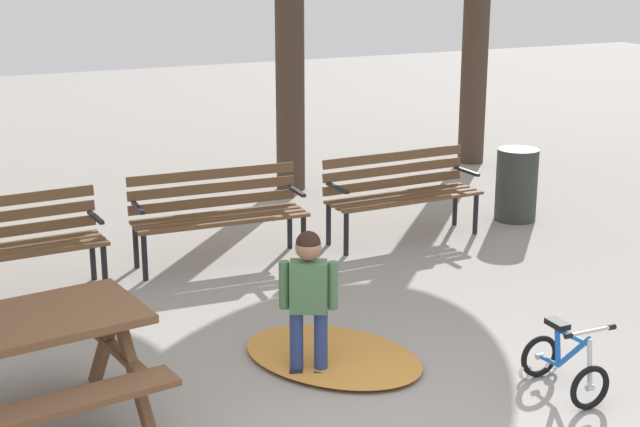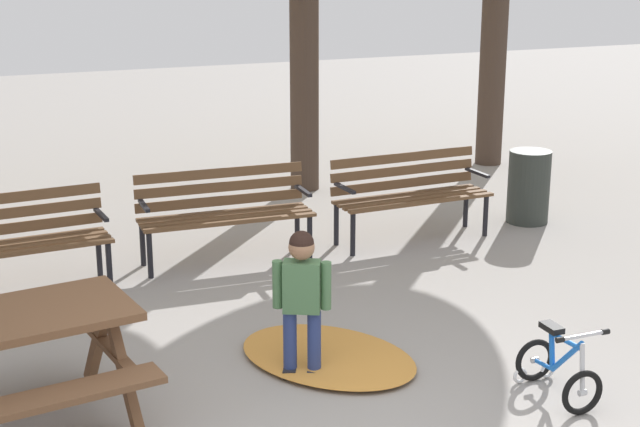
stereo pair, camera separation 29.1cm
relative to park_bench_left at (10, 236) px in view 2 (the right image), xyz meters
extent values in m
cube|color=brown|center=(-0.32, -3.05, -0.06)|extent=(1.82, 0.49, 0.04)
cube|color=brown|center=(0.41, -2.64, -0.15)|extent=(0.14, 0.57, 0.76)
cube|color=brown|center=(0.33, -2.14, -0.15)|extent=(0.14, 0.57, 0.76)
cube|color=brown|center=(0.37, -2.39, -0.09)|extent=(0.24, 1.10, 0.04)
cube|color=brown|center=(-0.01, 0.09, -0.07)|extent=(1.60, 0.17, 0.03)
cube|color=brown|center=(0.00, -0.03, -0.07)|extent=(1.60, 0.17, 0.03)
cube|color=brown|center=(0.01, -0.15, -0.07)|extent=(1.60, 0.17, 0.03)
cube|color=brown|center=(0.02, -0.27, -0.07)|extent=(1.60, 0.17, 0.03)
cube|color=brown|center=(-0.01, 0.13, 0.03)|extent=(1.60, 0.15, 0.09)
cube|color=brown|center=(-0.01, 0.13, 0.16)|extent=(1.60, 0.15, 0.09)
cube|color=brown|center=(-0.01, 0.13, 0.30)|extent=(1.60, 0.15, 0.09)
cylinder|color=black|center=(0.76, -0.20, -0.29)|extent=(0.05, 0.05, 0.44)
cylinder|color=black|center=(0.74, 0.16, -0.29)|extent=(0.05, 0.05, 0.44)
cube|color=black|center=(0.75, -0.02, 0.11)|extent=(0.07, 0.40, 0.03)
cube|color=brown|center=(1.91, 0.25, -0.07)|extent=(1.60, 0.13, 0.03)
cube|color=brown|center=(1.91, 0.13, -0.07)|extent=(1.60, 0.13, 0.03)
cube|color=brown|center=(1.90, 0.01, -0.07)|extent=(1.60, 0.13, 0.03)
cube|color=brown|center=(1.90, -0.11, -0.07)|extent=(1.60, 0.13, 0.03)
cube|color=brown|center=(1.91, 0.29, 0.03)|extent=(1.60, 0.11, 0.09)
cube|color=brown|center=(1.91, 0.29, 0.16)|extent=(1.60, 0.11, 0.09)
cube|color=brown|center=(1.91, 0.29, 0.30)|extent=(1.60, 0.11, 0.09)
cylinder|color=black|center=(2.65, -0.12, -0.29)|extent=(0.05, 0.05, 0.44)
cylinder|color=black|center=(2.66, 0.24, -0.29)|extent=(0.05, 0.05, 0.44)
cube|color=black|center=(2.66, 0.06, 0.11)|extent=(0.06, 0.40, 0.03)
cylinder|color=black|center=(1.15, -0.05, -0.29)|extent=(0.05, 0.05, 0.44)
cylinder|color=black|center=(1.16, 0.30, -0.29)|extent=(0.05, 0.05, 0.44)
cube|color=black|center=(1.16, 0.12, 0.11)|extent=(0.06, 0.40, 0.03)
cube|color=brown|center=(3.80, 0.19, -0.07)|extent=(1.60, 0.13, 0.03)
cube|color=brown|center=(3.80, 0.07, -0.07)|extent=(1.60, 0.13, 0.03)
cube|color=brown|center=(3.81, -0.05, -0.07)|extent=(1.60, 0.13, 0.03)
cube|color=brown|center=(3.81, -0.17, -0.07)|extent=(1.60, 0.13, 0.03)
cube|color=brown|center=(3.80, 0.23, 0.03)|extent=(1.60, 0.10, 0.09)
cube|color=brown|center=(3.80, 0.23, 0.16)|extent=(1.60, 0.10, 0.09)
cube|color=brown|center=(3.80, 0.23, 0.30)|extent=(1.60, 0.10, 0.09)
cylinder|color=black|center=(4.56, -0.13, -0.29)|extent=(0.05, 0.05, 0.44)
cylinder|color=black|center=(4.55, 0.23, -0.29)|extent=(0.05, 0.05, 0.44)
cube|color=black|center=(4.55, 0.05, 0.11)|extent=(0.05, 0.40, 0.03)
cylinder|color=black|center=(3.06, -0.18, -0.29)|extent=(0.05, 0.05, 0.44)
cylinder|color=black|center=(3.05, 0.18, -0.29)|extent=(0.05, 0.05, 0.44)
cube|color=black|center=(3.06, 0.00, 0.11)|extent=(0.05, 0.40, 0.03)
cylinder|color=navy|center=(1.73, -2.45, -0.27)|extent=(0.09, 0.09, 0.48)
cube|color=black|center=(1.73, -2.45, -0.48)|extent=(0.15, 0.18, 0.06)
cylinder|color=navy|center=(1.59, -2.37, -0.27)|extent=(0.09, 0.09, 0.48)
cube|color=black|center=(1.59, -2.37, -0.48)|extent=(0.15, 0.18, 0.06)
cube|color=#477047|center=(1.66, -2.41, 0.14)|extent=(0.29, 0.24, 0.35)
sphere|color=#996B4C|center=(1.66, -2.41, 0.42)|extent=(0.18, 0.18, 0.18)
sphere|color=black|center=(1.66, -2.41, 0.45)|extent=(0.17, 0.17, 0.17)
cylinder|color=#477047|center=(1.81, -2.49, 0.15)|extent=(0.07, 0.07, 0.33)
cylinder|color=#477047|center=(1.51, -2.34, 0.15)|extent=(0.07, 0.07, 0.33)
torus|color=black|center=(3.08, -3.61, -0.36)|extent=(0.30, 0.04, 0.30)
cylinder|color=silver|center=(3.08, -3.61, -0.36)|extent=(0.05, 0.04, 0.04)
torus|color=black|center=(3.08, -3.09, -0.36)|extent=(0.30, 0.04, 0.30)
cylinder|color=silver|center=(3.08, -3.09, -0.36)|extent=(0.05, 0.04, 0.04)
torus|color=white|center=(3.19, -3.09, -0.46)|extent=(0.11, 0.03, 0.11)
torus|color=white|center=(2.97, -3.09, -0.46)|extent=(0.11, 0.03, 0.11)
cylinder|color=blue|center=(3.08, -3.43, -0.19)|extent=(0.04, 0.31, 0.32)
cylinder|color=blue|center=(3.08, -3.27, -0.21)|extent=(0.04, 0.08, 0.27)
cylinder|color=blue|center=(3.08, -3.19, -0.35)|extent=(0.03, 0.20, 0.05)
cylinder|color=silver|center=(3.08, -3.59, -0.20)|extent=(0.03, 0.07, 0.32)
cylinder|color=blue|center=(3.08, -3.41, -0.09)|extent=(0.04, 0.32, 0.05)
cube|color=black|center=(3.08, -3.25, -0.06)|extent=(0.09, 0.17, 0.04)
cylinder|color=silver|center=(3.08, -3.57, 0.01)|extent=(0.34, 0.03, 0.02)
cylinder|color=black|center=(3.25, -3.57, 0.01)|extent=(0.05, 0.04, 0.04)
cylinder|color=black|center=(2.91, -3.57, 0.01)|extent=(0.05, 0.04, 0.04)
ellipsoid|color=#C68438|center=(1.92, -2.25, -0.48)|extent=(1.51, 1.67, 0.07)
cylinder|color=#2D332D|center=(5.25, 0.13, -0.12)|extent=(0.44, 0.44, 0.77)
cylinder|color=#423328|center=(3.59, 2.36, 0.99)|extent=(0.34, 0.34, 3.01)
cylinder|color=#423328|center=(6.37, 2.67, 1.14)|extent=(0.35, 0.35, 3.30)
camera|label=1|loc=(-0.80, -7.85, 2.36)|focal=53.32mm
camera|label=2|loc=(-0.53, -7.97, 2.36)|focal=53.32mm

